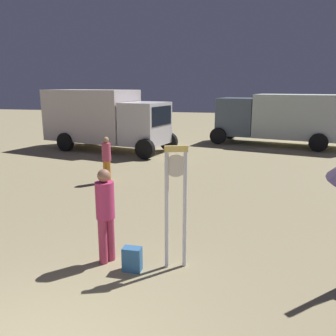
% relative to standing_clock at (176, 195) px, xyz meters
% --- Properties ---
extents(standing_clock, '(0.40, 0.22, 2.19)m').
position_rel_standing_clock_xyz_m(standing_clock, '(0.00, 0.00, 0.00)').
color(standing_clock, silver).
rests_on(standing_clock, ground_plane).
extents(person_near_clock, '(0.33, 0.33, 1.75)m').
position_rel_standing_clock_xyz_m(person_near_clock, '(-1.26, -0.11, -0.35)').
color(person_near_clock, '#B7385A').
rests_on(person_near_clock, ground_plane).
extents(backpack, '(0.32, 0.24, 0.43)m').
position_rel_standing_clock_xyz_m(backpack, '(-0.70, -0.32, -1.11)').
color(backpack, '#33669B').
rests_on(backpack, ground_plane).
extents(person_distant, '(0.29, 0.29, 1.54)m').
position_rel_standing_clock_xyz_m(person_distant, '(-3.36, 4.97, -0.47)').
color(person_distant, orange).
rests_on(person_distant, ground_plane).
extents(box_truck_near, '(6.86, 3.90, 2.97)m').
position_rel_standing_clock_xyz_m(box_truck_near, '(-5.94, 10.80, 0.29)').
color(box_truck_near, beige).
rests_on(box_truck_near, ground_plane).
extents(box_truck_far, '(7.55, 4.03, 2.72)m').
position_rel_standing_clock_xyz_m(box_truck_far, '(3.06, 14.16, 0.21)').
color(box_truck_far, silver).
rests_on(box_truck_far, ground_plane).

